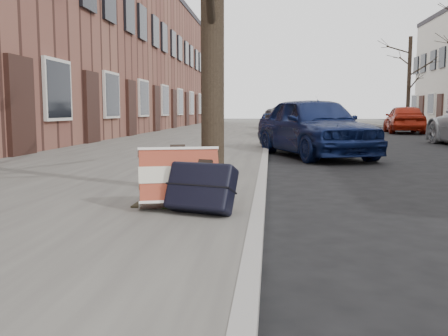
# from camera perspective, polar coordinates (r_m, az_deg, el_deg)

# --- Properties ---
(ground) EXTENTS (120.00, 120.00, 0.00)m
(ground) POSITION_cam_1_polar(r_m,az_deg,el_deg) (3.96, 22.16, -8.75)
(ground) COLOR black
(ground) RESTS_ON ground
(near_sidewalk) EXTENTS (5.00, 70.00, 0.12)m
(near_sidewalk) POSITION_cam_1_polar(r_m,az_deg,el_deg) (18.86, -2.46, 3.66)
(near_sidewalk) COLOR slate
(near_sidewalk) RESTS_ON ground
(house_near) EXTENTS (6.80, 40.00, 7.00)m
(house_near) POSITION_cam_1_polar(r_m,az_deg,el_deg) (21.54, -18.28, 12.87)
(house_near) COLOR brown
(house_near) RESTS_ON ground
(dirt_patch) EXTENTS (0.85, 0.85, 0.02)m
(dirt_patch) POSITION_cam_1_polar(r_m,az_deg,el_deg) (5.01, -4.61, -3.64)
(dirt_patch) COLOR black
(dirt_patch) RESTS_ON near_sidewalk
(suitcase_red) EXTENTS (0.80, 0.57, 0.56)m
(suitcase_red) POSITION_cam_1_polar(r_m,az_deg,el_deg) (4.60, -5.17, -1.15)
(suitcase_red) COLOR maroon
(suitcase_red) RESTS_ON near_sidewalk
(suitcase_navy) EXTENTS (0.68, 0.53, 0.47)m
(suitcase_navy) POSITION_cam_1_polar(r_m,az_deg,el_deg) (4.33, -2.64, -2.20)
(suitcase_navy) COLOR black
(suitcase_navy) RESTS_ON near_sidewalk
(car_near_front) EXTENTS (2.83, 4.25, 1.34)m
(car_near_front) POSITION_cam_1_polar(r_m,az_deg,el_deg) (11.21, 10.23, 4.72)
(car_near_front) COLOR #0D1844
(car_near_front) RESTS_ON ground
(car_near_mid) EXTENTS (2.08, 4.13, 1.30)m
(car_near_mid) POSITION_cam_1_polar(r_m,az_deg,el_deg) (18.42, 8.88, 5.36)
(car_near_mid) COLOR #A8AAB0
(car_near_mid) RESTS_ON ground
(car_near_back) EXTENTS (3.31, 5.59, 1.46)m
(car_near_back) POSITION_cam_1_polar(r_m,az_deg,el_deg) (25.14, 8.14, 5.86)
(car_near_back) COLOR #39393F
(car_near_back) RESTS_ON ground
(car_far_back) EXTENTS (1.92, 3.91, 1.28)m
(car_far_back) POSITION_cam_1_polar(r_m,az_deg,el_deg) (24.09, 19.89, 5.29)
(car_far_back) COLOR #9B1F0E
(car_far_back) RESTS_ON ground
(tree_far_c) EXTENTS (0.23, 0.23, 5.34)m
(tree_far_c) POSITION_cam_1_polar(r_m,az_deg,el_deg) (32.74, 20.38, 9.28)
(tree_far_c) COLOR black
(tree_far_c) RESTS_ON far_sidewalk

